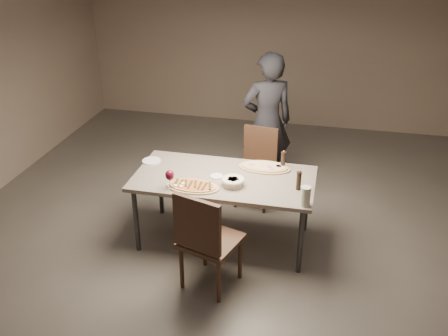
% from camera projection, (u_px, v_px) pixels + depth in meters
% --- Properties ---
extents(room, '(7.00, 7.00, 7.00)m').
position_uv_depth(room, '(224.00, 116.00, 4.69)').
color(room, '#544F48').
rests_on(room, ground).
extents(dining_table, '(1.80, 0.90, 0.75)m').
position_uv_depth(dining_table, '(224.00, 182.00, 5.00)').
color(dining_table, slate).
rests_on(dining_table, ground).
extents(zucchini_pizza, '(0.52, 0.29, 0.05)m').
position_uv_depth(zucchini_pizza, '(193.00, 186.00, 4.77)').
color(zucchini_pizza, tan).
rests_on(zucchini_pizza, dining_table).
extents(ham_pizza, '(0.54, 0.30, 0.04)m').
position_uv_depth(ham_pizza, '(265.00, 167.00, 5.14)').
color(ham_pizza, tan).
rests_on(ham_pizza, dining_table).
extents(bread_basket, '(0.22, 0.22, 0.08)m').
position_uv_depth(bread_basket, '(233.00, 181.00, 4.80)').
color(bread_basket, beige).
rests_on(bread_basket, dining_table).
extents(oil_dish, '(0.13, 0.13, 0.01)m').
position_uv_depth(oil_dish, '(217.00, 176.00, 4.97)').
color(oil_dish, white).
rests_on(oil_dish, dining_table).
extents(pepper_mill_left, '(0.05, 0.05, 0.20)m').
position_uv_depth(pepper_mill_left, '(299.00, 180.00, 4.71)').
color(pepper_mill_left, black).
rests_on(pepper_mill_left, dining_table).
extents(pepper_mill_right, '(0.05, 0.05, 0.20)m').
position_uv_depth(pepper_mill_right, '(283.00, 160.00, 5.12)').
color(pepper_mill_right, black).
rests_on(pepper_mill_right, dining_table).
extents(carafe, '(0.09, 0.09, 0.19)m').
position_uv_depth(carafe, '(305.00, 196.00, 4.44)').
color(carafe, silver).
rests_on(carafe, dining_table).
extents(wine_glass, '(0.09, 0.09, 0.19)m').
position_uv_depth(wine_glass, '(170.00, 176.00, 4.71)').
color(wine_glass, silver).
rests_on(wine_glass, dining_table).
extents(side_plate, '(0.20, 0.20, 0.01)m').
position_uv_depth(side_plate, '(152.00, 161.00, 5.29)').
color(side_plate, white).
rests_on(side_plate, dining_table).
extents(chair_near, '(0.60, 0.60, 1.01)m').
position_uv_depth(chair_near, '(205.00, 237.00, 4.36)').
color(chair_near, '#3B2519').
rests_on(chair_near, ground).
extents(chair_far, '(0.49, 0.49, 0.91)m').
position_uv_depth(chair_far, '(257.00, 162.00, 5.84)').
color(chair_far, '#3B2519').
rests_on(chair_far, ground).
extents(diner, '(0.74, 0.63, 1.72)m').
position_uv_depth(diner, '(267.00, 122.00, 6.01)').
color(diner, black).
rests_on(diner, ground).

